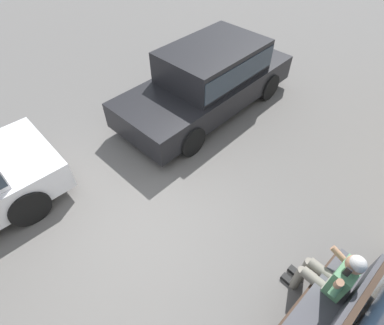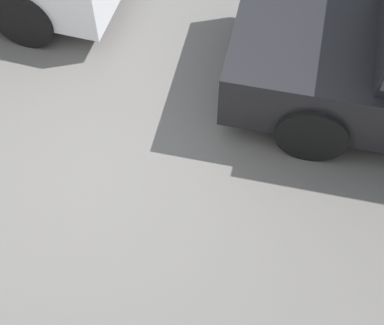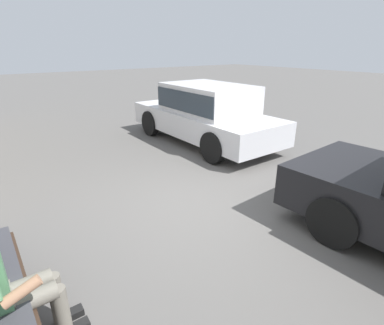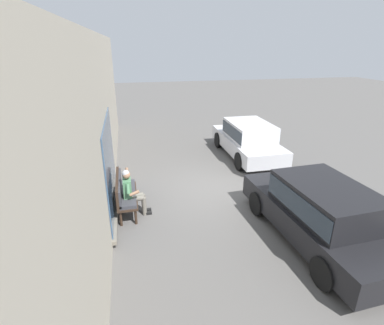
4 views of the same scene
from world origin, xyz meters
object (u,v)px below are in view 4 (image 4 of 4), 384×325
parked_car_near (321,211)px  person_on_phone (131,191)px  bench (123,192)px  parked_car_mid (248,138)px

parked_car_near → person_on_phone: bearing=63.4°
bench → person_on_phone: bearing=-140.1°
bench → parked_car_near: 5.21m
bench → parked_car_mid: (3.43, -5.14, 0.22)m
bench → person_on_phone: 0.37m
bench → parked_car_mid: bearing=-56.3°
person_on_phone → parked_car_near: bearing=-116.6°
parked_car_mid → person_on_phone: bearing=126.9°
parked_car_near → parked_car_mid: (5.89, -0.55, -0.01)m
parked_car_near → parked_car_mid: parked_car_near is taller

